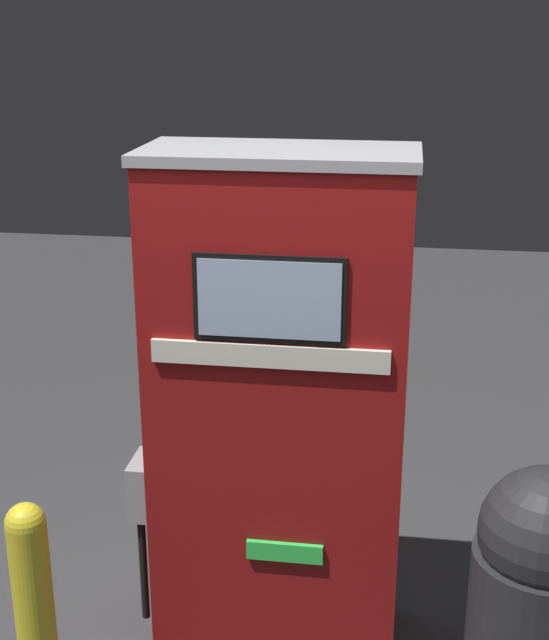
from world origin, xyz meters
TOP-DOWN VIEW (x-y plane):
  - gas_pump at (-0.00, 0.23)m, footprint 1.07×0.51m
  - safety_bollard at (-0.81, -0.34)m, footprint 0.14×0.14m
  - trash_bin at (0.98, -0.12)m, footprint 0.49×0.49m

SIDE VIEW (x-z plane):
  - safety_bollard at x=-0.81m, z-range 0.03..0.91m
  - trash_bin at x=0.98m, z-range 0.01..1.04m
  - gas_pump at x=0.00m, z-range 0.00..2.05m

